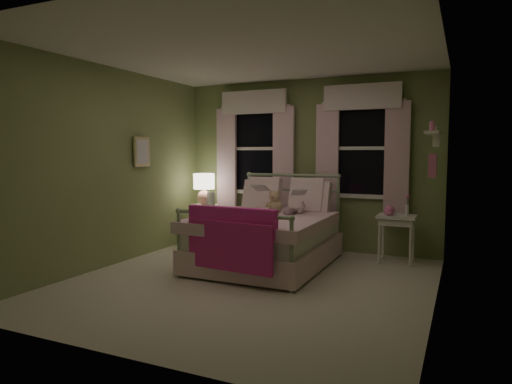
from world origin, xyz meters
The scene contains 18 objects.
room_shell centered at (0.00, 0.00, 1.30)m, with size 4.20×4.20×4.20m.
bed centered at (-0.13, 0.86, 0.38)m, with size 1.58×2.04×1.18m.
pink_throw centered at (-0.13, -0.16, 0.61)m, with size 1.10×0.22×0.71m.
child_left centered at (-0.41, 1.28, 0.92)m, with size 0.26×0.17×0.71m, color #F7D1DD.
child_right centered at (0.15, 1.28, 0.93)m, with size 0.35×0.27×0.72m, color #F7D1DD.
book_left centered at (-0.41, 1.03, 0.96)m, with size 0.20×0.27×0.03m, color beige.
book_right centered at (0.15, 1.03, 0.92)m, with size 0.20×0.27×0.02m, color beige.
teddy_bear centered at (-0.13, 1.13, 0.79)m, with size 0.24×0.20×0.32m.
nightstand_left centered at (-1.57, 1.65, 0.42)m, with size 0.46×0.46×0.65m.
table_lamp centered at (-1.57, 1.65, 0.95)m, with size 0.34×0.34×0.49m.
book_nightstand centered at (-1.47, 1.57, 0.66)m, with size 0.16×0.22×0.02m, color beige.
nightstand_right centered at (1.41, 1.70, 0.55)m, with size 0.50×0.40×0.64m.
pink_toy centered at (1.31, 1.69, 0.71)m, with size 0.14×0.19×0.14m.
bud_vase centered at (1.53, 1.75, 0.79)m, with size 0.06×0.06×0.28m.
window_left centered at (-0.85, 2.03, 1.62)m, with size 1.34×0.13×1.96m.
window_right centered at (0.85, 2.03, 1.62)m, with size 1.34×0.13×1.96m.
wall_shelf centered at (1.90, 0.70, 1.52)m, with size 0.15×0.50×0.60m.
framed_picture centered at (-1.95, 0.60, 1.50)m, with size 0.03×0.32×0.42m.
Camera 1 is at (2.22, -4.61, 1.49)m, focal length 32.00 mm.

